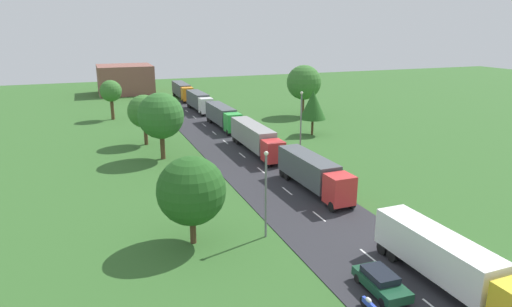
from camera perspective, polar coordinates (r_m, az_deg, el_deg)
road at (r=41.88m, az=8.23°, el=-8.11°), size 10.00×140.00×0.06m
lane_marking_centre at (r=39.52m, az=10.36°, el=-9.69°), size 0.16×121.99×0.01m
truck_lead at (r=32.99m, az=23.10°, el=-12.36°), size 2.70×12.69×3.45m
truck_second at (r=47.72m, az=7.22°, el=-2.34°), size 2.75×12.37×3.56m
truck_third at (r=61.82m, az=-0.09°, el=2.08°), size 2.58×14.81×3.68m
truck_fourth at (r=77.17m, az=-4.23°, el=4.81°), size 2.62×13.02×3.59m
truck_fifth at (r=92.74m, az=-7.20°, el=6.63°), size 2.74×11.84×3.69m
truck_sixth at (r=109.05m, az=-9.31°, el=7.93°), size 2.64×13.88×3.62m
car_second at (r=31.75m, az=15.52°, el=-15.33°), size 2.03×4.37×1.41m
motorcycle_courier at (r=29.78m, az=14.17°, el=-18.12°), size 0.28×1.94×0.91m
lamppost_second at (r=36.54m, az=1.26°, el=-4.59°), size 0.36×0.36×7.41m
lamppost_third at (r=57.28m, az=5.69°, el=3.81°), size 0.36×0.36×9.06m
tree_oak at (r=87.55m, az=6.07°, el=8.92°), size 6.57×6.57×9.70m
tree_birch at (r=87.65m, az=-17.89°, el=7.50°), size 3.94×3.94×7.30m
tree_maple at (r=72.21m, az=7.23°, el=6.12°), size 4.15×4.15×7.10m
tree_pine at (r=59.28m, az=-11.94°, el=4.67°), size 5.94×5.94×8.74m
tree_elm at (r=67.37m, az=-13.95°, el=5.18°), size 4.79×4.79×7.36m
tree_ash at (r=35.78m, az=-8.17°, el=-4.69°), size 5.50×5.50×7.23m
distant_building at (r=121.29m, az=-16.20°, el=8.99°), size 13.29×12.47×7.18m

